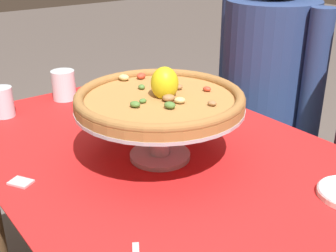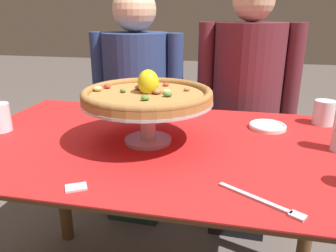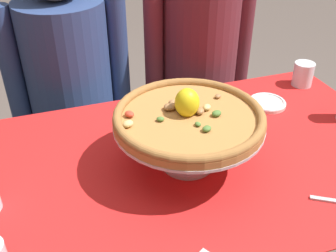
{
  "view_description": "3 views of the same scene",
  "coord_description": "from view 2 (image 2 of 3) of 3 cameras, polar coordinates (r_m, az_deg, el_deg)",
  "views": [
    {
      "loc": [
        0.75,
        -0.58,
        1.22
      ],
      "look_at": [
        -0.04,
        0.02,
        0.78
      ],
      "focal_mm": 46.68,
      "sensor_mm": 36.0,
      "label": 1
    },
    {
      "loc": [
        0.24,
        -0.96,
        1.11
      ],
      "look_at": [
        0.02,
        0.06,
        0.74
      ],
      "focal_mm": 35.03,
      "sensor_mm": 36.0,
      "label": 2
    },
    {
      "loc": [
        -0.37,
        -0.83,
        1.42
      ],
      "look_at": [
        -0.08,
        0.02,
        0.83
      ],
      "focal_mm": 42.39,
      "sensor_mm": 36.0,
      "label": 3
    }
  ],
  "objects": [
    {
      "name": "dining_table",
      "position": [
        1.11,
        -1.54,
        -7.7
      ],
      "size": [
        1.3,
        0.8,
        0.71
      ],
      "color": "brown",
      "rests_on": "ground"
    },
    {
      "name": "pizza_stand",
      "position": [
        1.02,
        -3.57,
        2.76
      ],
      "size": [
        0.4,
        0.4,
        0.14
      ],
      "color": "#B7B7C1",
      "rests_on": "dining_table"
    },
    {
      "name": "pizza",
      "position": [
        1.01,
        -3.64,
        5.57
      ],
      "size": [
        0.4,
        0.4,
        0.09
      ],
      "color": "#AD753D",
      "rests_on": "pizza_stand"
    },
    {
      "name": "water_glass_back_right",
      "position": [
        1.34,
        25.5,
        1.87
      ],
      "size": [
        0.08,
        0.08,
        0.09
      ],
      "color": "silver",
      "rests_on": "dining_table"
    },
    {
      "name": "side_plate",
      "position": [
        1.23,
        16.92,
        -0.01
      ],
      "size": [
        0.13,
        0.13,
        0.02
      ],
      "color": "silver",
      "rests_on": "dining_table"
    },
    {
      "name": "dinner_fork",
      "position": [
        0.76,
        16.38,
        -12.57
      ],
      "size": [
        0.19,
        0.12,
        0.01
      ],
      "color": "#B7B7C1",
      "rests_on": "dining_table"
    },
    {
      "name": "sugar_packet",
      "position": [
        0.82,
        -15.71,
        -10.25
      ],
      "size": [
        0.06,
        0.06,
        0.0
      ],
      "primitive_type": "cube",
      "rotation": [
        0.0,
        0.0,
        0.53
      ],
      "color": "beige",
      "rests_on": "dining_table"
    },
    {
      "name": "diner_left",
      "position": [
        1.78,
        -5.34,
        2.46
      ],
      "size": [
        0.5,
        0.35,
        1.23
      ],
      "color": "#1E3833",
      "rests_on": "ground"
    },
    {
      "name": "diner_right",
      "position": [
        1.69,
        13.14,
        1.43
      ],
      "size": [
        0.49,
        0.34,
        1.26
      ],
      "color": "black",
      "rests_on": "ground"
    }
  ]
}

